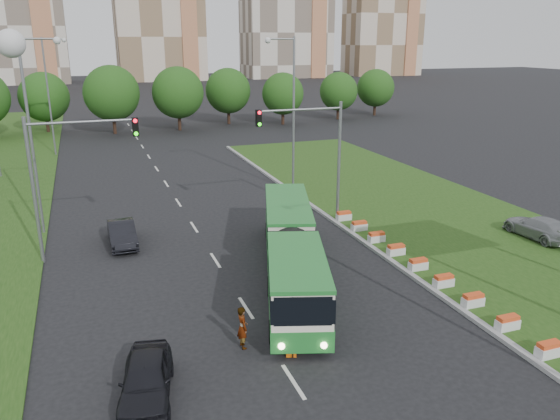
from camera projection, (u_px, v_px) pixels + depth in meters
name	position (u px, v px, depth m)	size (l,w,h in m)	color
ground	(306.00, 298.00, 25.97)	(360.00, 360.00, 0.00)	black
grass_median	(437.00, 218.00, 37.34)	(14.00, 60.00, 0.15)	#1E4212
median_kerb	(346.00, 229.00, 35.08)	(0.30, 60.00, 0.18)	#959595
lane_markings	(174.00, 196.00, 42.94)	(0.20, 100.00, 0.01)	silver
flower_planters	(418.00, 264.00, 28.72)	(1.10, 18.10, 0.60)	silver
traffic_mast_median	(317.00, 144.00, 34.89)	(5.76, 0.32, 8.00)	gray
traffic_mast_left	(64.00, 165.00, 29.07)	(5.76, 0.32, 8.00)	gray
street_lamps	(196.00, 142.00, 32.17)	(36.00, 60.00, 12.00)	gray
tree_line	(223.00, 93.00, 77.22)	(120.00, 8.00, 9.00)	#1E4A13
apartment_tower_east	(286.00, 0.00, 171.41)	(27.00, 15.00, 47.00)	beige
midrise_east	(383.00, 14.00, 183.82)	(24.00, 14.00, 40.00)	beige
articulated_bus	(287.00, 249.00, 27.75)	(2.44, 15.64, 2.58)	white
car_left_near	(146.00, 379.00, 18.55)	(1.70, 4.21, 1.44)	black
car_left_far	(122.00, 234.00, 32.49)	(1.50, 4.29, 1.42)	black
car_median	(539.00, 227.00, 33.24)	(1.88, 4.62, 1.34)	gray
pedestrian	(242.00, 327.00, 21.56)	(0.64, 0.42, 1.77)	gray
shopping_trolley	(291.00, 348.00, 21.15)	(0.40, 0.42, 0.68)	orange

